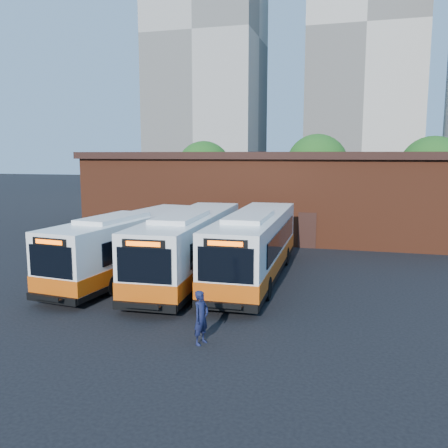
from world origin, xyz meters
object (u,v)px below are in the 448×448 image
(bus_west, at_px, (130,247))
(transit_worker, at_px, (201,317))
(bus_mideast, at_px, (255,248))
(bus_midwest, at_px, (190,248))

(bus_west, relative_size, transit_worker, 6.78)
(bus_west, bearing_deg, transit_worker, -43.94)
(transit_worker, bearing_deg, bus_west, 58.43)
(bus_mideast, distance_m, transit_worker, 8.76)
(bus_west, distance_m, bus_midwest, 3.16)
(bus_mideast, bearing_deg, bus_midwest, -165.51)
(bus_west, bearing_deg, bus_midwest, 12.05)
(bus_west, height_order, bus_midwest, bus_midwest)
(bus_west, distance_m, bus_mideast, 6.39)
(bus_midwest, bearing_deg, transit_worker, -70.89)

